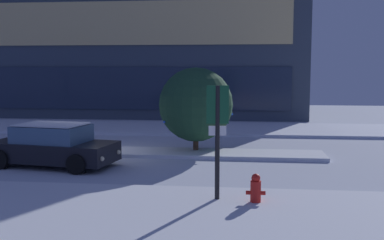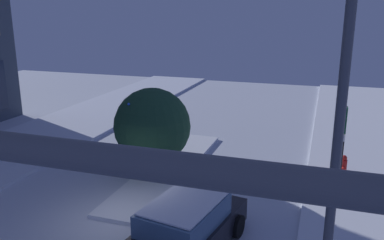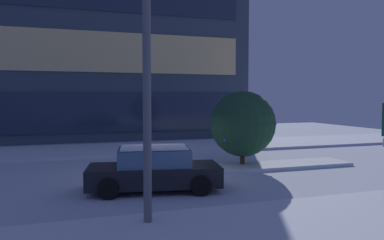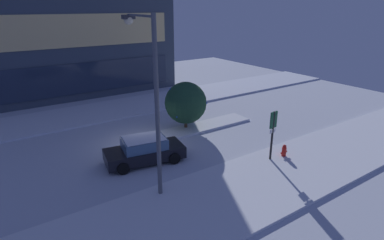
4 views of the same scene
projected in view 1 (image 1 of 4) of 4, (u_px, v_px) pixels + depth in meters
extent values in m
plane|color=silver|center=(101.00, 154.00, 18.44)|extent=(52.00, 52.00, 0.00)
cube|color=silver|center=(0.00, 212.00, 10.75)|extent=(52.00, 5.20, 0.14)
cube|color=silver|center=(142.00, 128.00, 26.12)|extent=(52.00, 5.20, 0.14)
cube|color=silver|center=(208.00, 154.00, 18.17)|extent=(9.00, 1.80, 0.14)
cube|color=#232D42|center=(131.00, 88.00, 30.40)|extent=(20.77, 0.10, 2.81)
cube|color=#E5C67F|center=(130.00, 23.00, 29.93)|extent=(20.77, 0.10, 2.81)
cube|color=black|center=(53.00, 151.00, 16.15)|extent=(4.65, 2.56, 0.66)
cube|color=slate|center=(52.00, 134.00, 16.08)|extent=(2.63, 2.03, 0.60)
cube|color=white|center=(52.00, 124.00, 16.04)|extent=(2.43, 1.90, 0.04)
sphere|color=#F9E5B2|center=(119.00, 152.00, 16.14)|extent=(0.16, 0.16, 0.16)
sphere|color=#F9E5B2|center=(102.00, 159.00, 14.95)|extent=(0.16, 0.16, 0.16)
cylinder|color=black|center=(103.00, 154.00, 16.65)|extent=(0.69, 0.33, 0.66)
cylinder|color=black|center=(76.00, 164.00, 14.90)|extent=(0.69, 0.33, 0.66)
cylinder|color=black|center=(33.00, 150.00, 17.45)|extent=(0.69, 0.33, 0.66)
cylinder|color=black|center=(0.00, 159.00, 15.70)|extent=(0.69, 0.33, 0.66)
cylinder|color=red|center=(256.00, 194.00, 11.34)|extent=(0.26, 0.26, 0.67)
sphere|color=red|center=(256.00, 178.00, 11.30)|extent=(0.22, 0.22, 0.22)
cylinder|color=red|center=(248.00, 193.00, 11.36)|extent=(0.12, 0.10, 0.10)
cylinder|color=red|center=(263.00, 193.00, 11.32)|extent=(0.12, 0.10, 0.10)
cylinder|color=black|center=(217.00, 146.00, 11.48)|extent=(0.12, 0.12, 2.99)
cube|color=#144C2D|center=(218.00, 105.00, 11.37)|extent=(0.55, 0.11, 0.94)
cube|color=white|center=(217.00, 131.00, 11.44)|extent=(0.44, 0.09, 0.24)
cylinder|color=#473323|center=(196.00, 144.00, 18.60)|extent=(0.22, 0.22, 0.72)
sphere|color=#1E4228|center=(196.00, 105.00, 18.42)|extent=(2.96, 2.96, 2.96)
sphere|color=blue|center=(224.00, 129.00, 18.30)|extent=(0.10, 0.10, 0.10)
sphere|color=blue|center=(174.00, 118.00, 19.49)|extent=(0.10, 0.10, 0.10)
sphere|color=blue|center=(232.00, 114.00, 18.43)|extent=(0.10, 0.10, 0.10)
sphere|color=blue|center=(174.00, 78.00, 18.87)|extent=(0.10, 0.10, 0.10)
sphere|color=blue|center=(222.00, 106.00, 17.29)|extent=(0.10, 0.10, 0.10)
sphere|color=blue|center=(164.00, 122.00, 17.94)|extent=(0.10, 0.10, 0.10)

